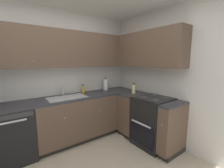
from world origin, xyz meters
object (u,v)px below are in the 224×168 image
object	(u,v)px
paper_towel_roll	(106,85)
oil_bottle	(134,89)
soap_bottle	(83,89)
oven_range	(153,121)
dishwasher	(13,134)

from	to	relation	value
paper_towel_roll	oil_bottle	xyz separation A→B (m)	(0.26, -0.66, -0.03)
paper_towel_roll	soap_bottle	bearing A→B (deg)	177.98
paper_towel_roll	oil_bottle	distance (m)	0.71
oven_range	dishwasher	bearing A→B (deg)	154.77
oven_range	paper_towel_roll	xyz separation A→B (m)	(-0.28, 1.19, 0.57)
soap_bottle	oven_range	bearing A→B (deg)	-54.76
dishwasher	soap_bottle	distance (m)	1.44
paper_towel_roll	oil_bottle	world-z (taller)	paper_towel_roll
soap_bottle	oil_bottle	distance (m)	1.08
dishwasher	oil_bottle	bearing A→B (deg)	-13.11
oil_bottle	soap_bottle	bearing A→B (deg)	140.65
dishwasher	paper_towel_roll	bearing A→B (deg)	4.85
dishwasher	paper_towel_roll	size ratio (longest dim) A/B	2.79
oven_range	oil_bottle	bearing A→B (deg)	92.09
dishwasher	oven_range	size ratio (longest dim) A/B	0.82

